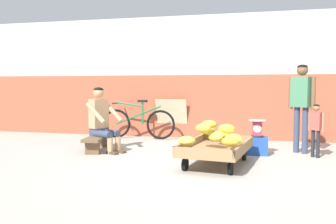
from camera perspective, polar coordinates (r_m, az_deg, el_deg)
name	(u,v)px	position (r m, az deg, el deg)	size (l,w,h in m)	color
ground_plane	(192,171)	(5.09, 3.77, -9.15)	(80.00, 80.00, 0.00)	#A39E93
back_wall	(218,77)	(8.18, 7.87, 5.40)	(16.00, 0.30, 2.71)	#A35138
banana_cart	(217,149)	(5.43, 7.61, -5.75)	(1.03, 1.54, 0.36)	#99754C
banana_pile	(217,134)	(5.35, 7.61, -3.46)	(0.86, 1.35, 0.27)	gold
low_bench	(99,139)	(6.71, -10.71, -4.24)	(0.44, 1.13, 0.27)	brown
vendor_seated	(102,119)	(6.60, -10.27, -1.15)	(0.74, 0.63, 1.14)	tan
plastic_crate	(257,146)	(6.39, 13.74, -5.16)	(0.36, 0.28, 0.30)	#234CA8
weighing_scale	(257,128)	(6.34, 13.79, -2.46)	(0.30, 0.30, 0.29)	#28282D
bicycle_near_left	(138,123)	(8.08, -4.69, -1.67)	(1.66, 0.48, 0.86)	black
sign_board	(172,118)	(8.21, 0.61, -1.01)	(0.70, 0.28, 0.87)	#C6B289
customer_adult	(302,98)	(6.68, 20.16, 2.03)	(0.41, 0.35, 1.53)	#38425B
customer_child	(316,125)	(6.37, 22.13, -1.86)	(0.22, 0.20, 0.87)	#232328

